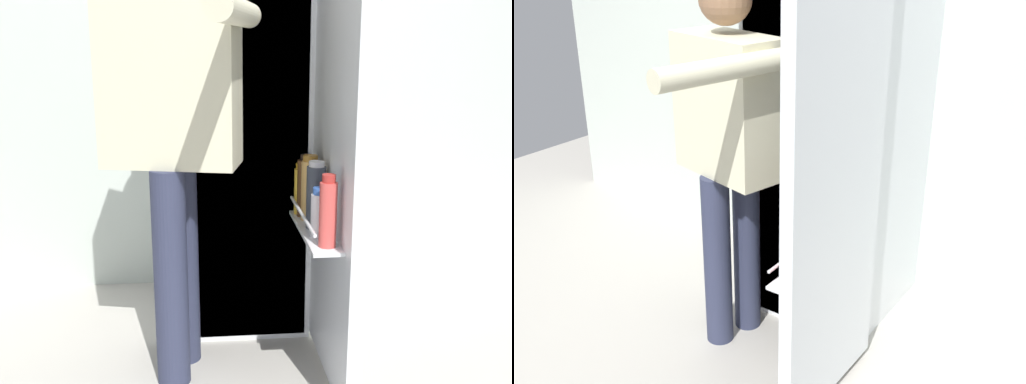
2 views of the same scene
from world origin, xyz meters
The scene contains 4 objects.
ground_plane centered at (0.00, 0.00, 0.00)m, with size 6.18×6.18×0.00m, color #B7B2A8.
kitchen_wall centered at (0.00, 0.96, 1.32)m, with size 4.40×0.10×2.64m, color beige.
refrigerator centered at (0.03, 0.53, 0.89)m, with size 0.68×1.28×1.78m.
person centered at (-0.21, 0.05, 0.95)m, with size 0.55×0.81×1.58m.
Camera 1 is at (-0.12, -1.99, 1.20)m, focal length 41.53 mm.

